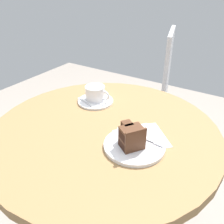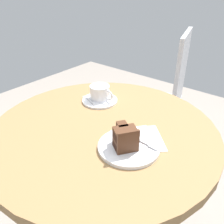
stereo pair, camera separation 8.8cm
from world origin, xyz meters
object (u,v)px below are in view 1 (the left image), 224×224
cake_slice (131,137)px  cafe_chair (152,90)px  saucer (96,101)px  coffee_cup (96,93)px  fork (150,140)px  teaspoon (83,101)px  napkin (141,137)px  cake_plate (134,145)px

cake_slice → cafe_chair: cafe_chair is taller
cake_slice → cafe_chair: 0.93m
saucer → coffee_cup: 0.04m
coffee_cup → cake_slice: size_ratio=1.22×
cake_slice → fork: size_ratio=0.70×
coffee_cup → fork: coffee_cup is taller
coffee_cup → teaspoon: coffee_cup is taller
teaspoon → fork: size_ratio=0.78×
teaspoon → fork: 0.38m
fork → coffee_cup: bearing=158.7°
coffee_cup → cake_slice: cake_slice is taller
coffee_cup → cafe_chair: 0.69m
napkin → cafe_chair: (-0.29, 0.78, -0.20)m
coffee_cup → fork: bearing=-24.5°
fork → cafe_chair: (-0.33, 0.79, -0.21)m
saucer → coffee_cup: coffee_cup is taller
saucer → fork: 0.36m
cake_plate → napkin: size_ratio=0.93×
saucer → cafe_chair: 0.68m
coffee_cup → cafe_chair: size_ratio=0.12×
cake_slice → cafe_chair: bearing=108.7°
cake_slice → fork: (0.04, 0.06, -0.03)m
cake_slice → napkin: (0.00, 0.07, -0.05)m
coffee_cup → fork: size_ratio=0.86×
teaspoon → napkin: size_ratio=0.49×
cafe_chair → saucer: bearing=-16.0°
cake_plate → napkin: cake_plate is taller
teaspoon → cake_plate: bearing=175.6°
saucer → cake_plate: 0.35m
cake_plate → fork: 0.06m
cafe_chair → cake_slice: bearing=2.4°
cake_slice → napkin: cake_slice is taller
cake_slice → fork: 0.08m
cake_slice → napkin: bearing=89.5°
coffee_cup → cake_plate: bearing=-33.5°
teaspoon → cake_plate: (0.33, -0.15, -0.00)m
coffee_cup → napkin: coffee_cup is taller
coffee_cup → cake_slice: (0.29, -0.21, 0.01)m
fork → napkin: size_ratio=0.63×
coffee_cup → saucer: bearing=-62.2°
fork → napkin: fork is taller
teaspoon → cake_plate: 0.36m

